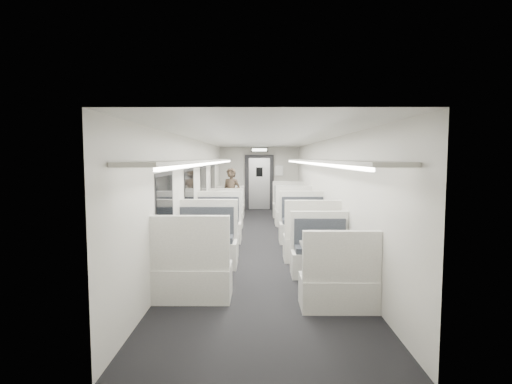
{
  "coord_description": "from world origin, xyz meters",
  "views": [
    {
      "loc": [
        -0.06,
        -9.3,
        1.99
      ],
      "look_at": [
        -0.11,
        1.47,
        1.06
      ],
      "focal_mm": 28.0,
      "sensor_mm": 36.0,
      "label": 1
    }
  ],
  "objects_px": {
    "booth_left_b": "(223,219)",
    "passenger": "(231,195)",
    "booth_left_c": "(214,231)",
    "exit_sign": "(259,150)",
    "vestibule_door": "(259,183)",
    "booth_left_d": "(200,256)",
    "booth_right_d": "(328,266)",
    "booth_right_b": "(296,217)",
    "booth_right_c": "(307,232)",
    "booth_right_a": "(291,208)",
    "booth_left_a": "(228,210)"
  },
  "relations": [
    {
      "from": "booth_right_b",
      "to": "vestibule_door",
      "type": "relative_size",
      "value": 0.99
    },
    {
      "from": "booth_left_a",
      "to": "booth_left_d",
      "type": "distance_m",
      "value": 6.21
    },
    {
      "from": "booth_left_b",
      "to": "exit_sign",
      "type": "bearing_deg",
      "value": 76.57
    },
    {
      "from": "booth_left_b",
      "to": "booth_right_a",
      "type": "bearing_deg",
      "value": 44.78
    },
    {
      "from": "vestibule_door",
      "to": "booth_left_a",
      "type": "bearing_deg",
      "value": -110.4
    },
    {
      "from": "booth_left_c",
      "to": "exit_sign",
      "type": "xyz_separation_m",
      "value": [
        1.0,
        6.22,
        1.88
      ]
    },
    {
      "from": "booth_left_c",
      "to": "exit_sign",
      "type": "relative_size",
      "value": 3.58
    },
    {
      "from": "booth_left_b",
      "to": "booth_right_b",
      "type": "xyz_separation_m",
      "value": [
        2.0,
        0.28,
        0.0
      ]
    },
    {
      "from": "booth_left_a",
      "to": "booth_right_c",
      "type": "distance_m",
      "value": 4.54
    },
    {
      "from": "booth_left_d",
      "to": "booth_right_d",
      "type": "relative_size",
      "value": 1.13
    },
    {
      "from": "booth_right_b",
      "to": "exit_sign",
      "type": "bearing_deg",
      "value": 104.36
    },
    {
      "from": "booth_left_d",
      "to": "vestibule_door",
      "type": "distance_m",
      "value": 8.97
    },
    {
      "from": "booth_left_b",
      "to": "booth_right_b",
      "type": "distance_m",
      "value": 2.02
    },
    {
      "from": "booth_right_d",
      "to": "booth_right_a",
      "type": "bearing_deg",
      "value": 90.0
    },
    {
      "from": "booth_left_c",
      "to": "passenger",
      "type": "height_order",
      "value": "passenger"
    },
    {
      "from": "booth_right_b",
      "to": "exit_sign",
      "type": "xyz_separation_m",
      "value": [
        -1.0,
        3.91,
        1.91
      ]
    },
    {
      "from": "booth_left_c",
      "to": "vestibule_door",
      "type": "height_order",
      "value": "vestibule_door"
    },
    {
      "from": "booth_right_c",
      "to": "exit_sign",
      "type": "distance_m",
      "value": 6.63
    },
    {
      "from": "booth_left_d",
      "to": "booth_right_b",
      "type": "xyz_separation_m",
      "value": [
        2.0,
        4.5,
        -0.04
      ]
    },
    {
      "from": "booth_left_b",
      "to": "booth_left_c",
      "type": "height_order",
      "value": "booth_left_c"
    },
    {
      "from": "booth_left_b",
      "to": "booth_right_a",
      "type": "distance_m",
      "value": 2.82
    },
    {
      "from": "booth_left_b",
      "to": "booth_left_d",
      "type": "relative_size",
      "value": 0.91
    },
    {
      "from": "booth_left_a",
      "to": "booth_left_d",
      "type": "bearing_deg",
      "value": -90.0
    },
    {
      "from": "booth_left_c",
      "to": "booth_right_c",
      "type": "distance_m",
      "value": 2.0
    },
    {
      "from": "booth_left_c",
      "to": "exit_sign",
      "type": "distance_m",
      "value": 6.57
    },
    {
      "from": "booth_left_b",
      "to": "vestibule_door",
      "type": "relative_size",
      "value": 0.98
    },
    {
      "from": "booth_left_c",
      "to": "booth_right_a",
      "type": "distance_m",
      "value": 4.48
    },
    {
      "from": "booth_left_c",
      "to": "booth_right_c",
      "type": "xyz_separation_m",
      "value": [
        2.0,
        -0.06,
        0.0
      ]
    },
    {
      "from": "booth_left_c",
      "to": "booth_left_d",
      "type": "distance_m",
      "value": 2.19
    },
    {
      "from": "booth_left_a",
      "to": "booth_right_d",
      "type": "distance_m",
      "value": 6.96
    },
    {
      "from": "booth_left_d",
      "to": "booth_left_c",
      "type": "bearing_deg",
      "value": 90.0
    },
    {
      "from": "booth_right_b",
      "to": "booth_right_d",
      "type": "relative_size",
      "value": 1.04
    },
    {
      "from": "booth_right_c",
      "to": "booth_right_d",
      "type": "distance_m",
      "value": 2.58
    },
    {
      "from": "booth_left_c",
      "to": "booth_right_d",
      "type": "height_order",
      "value": "booth_left_c"
    },
    {
      "from": "booth_right_c",
      "to": "passenger",
      "type": "relative_size",
      "value": 1.33
    },
    {
      "from": "booth_left_c",
      "to": "vestibule_door",
      "type": "distance_m",
      "value": 6.81
    },
    {
      "from": "vestibule_door",
      "to": "exit_sign",
      "type": "bearing_deg",
      "value": -90.0
    },
    {
      "from": "booth_right_b",
      "to": "booth_right_c",
      "type": "relative_size",
      "value": 0.93
    },
    {
      "from": "booth_left_b",
      "to": "vestibule_door",
      "type": "bearing_deg",
      "value": 77.92
    },
    {
      "from": "booth_right_a",
      "to": "vestibule_door",
      "type": "distance_m",
      "value": 2.94
    },
    {
      "from": "booth_right_a",
      "to": "booth_left_a",
      "type": "bearing_deg",
      "value": 179.98
    },
    {
      "from": "booth_left_c",
      "to": "booth_right_a",
      "type": "bearing_deg",
      "value": 63.52
    },
    {
      "from": "booth_left_b",
      "to": "passenger",
      "type": "height_order",
      "value": "passenger"
    },
    {
      "from": "passenger",
      "to": "exit_sign",
      "type": "bearing_deg",
      "value": 96.24
    },
    {
      "from": "booth_left_c",
      "to": "booth_right_d",
      "type": "distance_m",
      "value": 3.32
    },
    {
      "from": "booth_right_c",
      "to": "booth_right_d",
      "type": "relative_size",
      "value": 1.12
    },
    {
      "from": "booth_left_d",
      "to": "passenger",
      "type": "relative_size",
      "value": 1.36
    },
    {
      "from": "booth_right_d",
      "to": "passenger",
      "type": "bearing_deg",
      "value": 106.63
    },
    {
      "from": "booth_left_b",
      "to": "passenger",
      "type": "bearing_deg",
      "value": 85.59
    },
    {
      "from": "booth_right_a",
      "to": "booth_left_b",
      "type": "bearing_deg",
      "value": -135.22
    }
  ]
}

